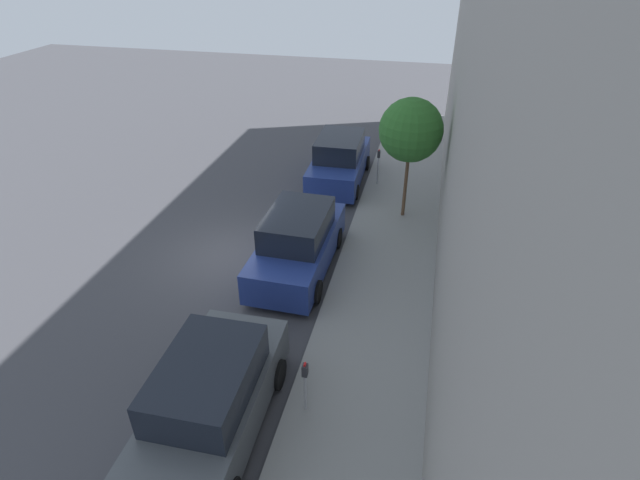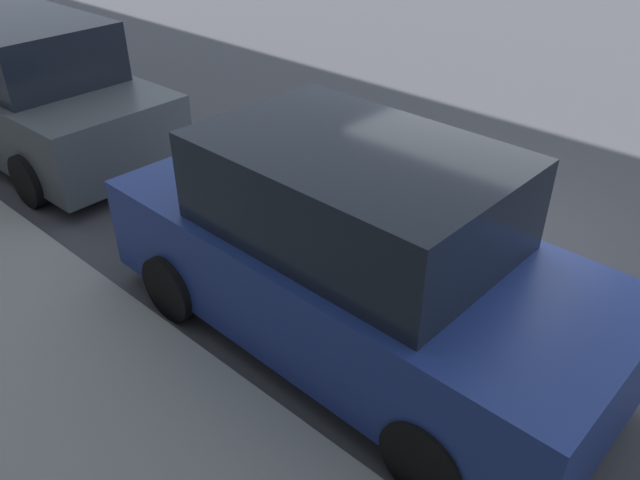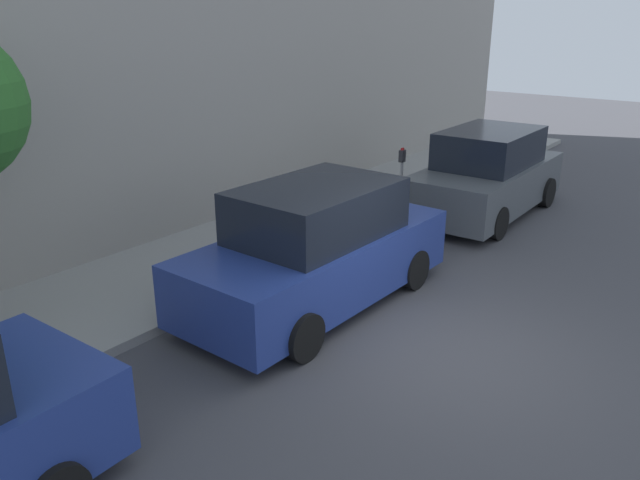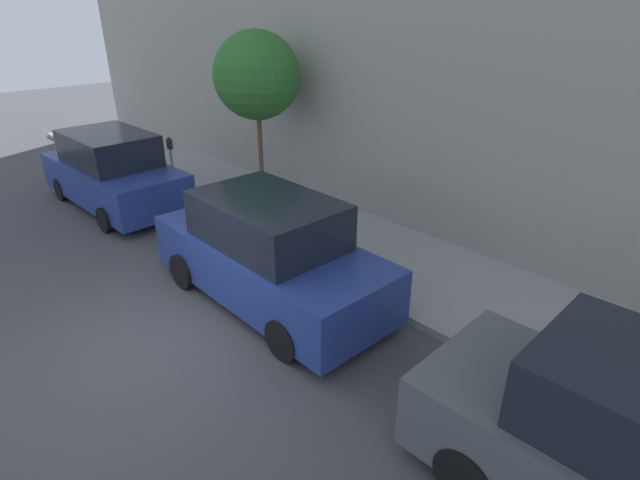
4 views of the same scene
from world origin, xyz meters
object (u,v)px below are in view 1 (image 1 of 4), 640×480
at_px(parking_meter_near, 305,381).
at_px(parked_suv_nearest, 210,401).
at_px(parked_suv_second, 298,243).
at_px(parked_suv_third, 339,161).
at_px(street_tree, 411,130).
at_px(parking_meter_far, 378,163).

bearing_deg(parking_meter_near, parked_suv_nearest, -153.11).
relative_size(parked_suv_second, parking_meter_near, 3.61).
relative_size(parked_suv_third, street_tree, 1.13).
height_order(parked_suv_third, parking_meter_near, parked_suv_third).
bearing_deg(parked_suv_second, parking_meter_near, -73.10).
bearing_deg(parking_meter_near, parked_suv_third, 97.80).
bearing_deg(parking_meter_far, parked_suv_nearest, -97.90).
bearing_deg(parked_suv_third, parked_suv_nearest, -90.56).
xyz_separation_m(parked_suv_nearest, parked_suv_second, (0.14, 6.19, 0.00)).
height_order(parked_suv_second, parked_suv_third, same).
relative_size(parking_meter_far, street_tree, 0.34).
xyz_separation_m(parked_suv_nearest, parking_meter_far, (1.75, 12.62, 0.12)).
xyz_separation_m(parked_suv_second, parking_meter_far, (1.61, 6.43, 0.12)).
bearing_deg(parked_suv_third, street_tree, -42.21).
bearing_deg(parked_suv_third, parking_meter_near, -82.20).
relative_size(parked_suv_second, parking_meter_far, 3.30).
relative_size(parked_suv_nearest, parked_suv_third, 1.00).
height_order(parked_suv_nearest, parking_meter_near, parked_suv_nearest).
relative_size(parking_meter_near, parking_meter_far, 0.91).
xyz_separation_m(parked_suv_second, street_tree, (2.88, 3.95, 2.42)).
bearing_deg(parking_meter_far, parked_suv_third, 174.81).
height_order(parked_suv_second, street_tree, street_tree).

